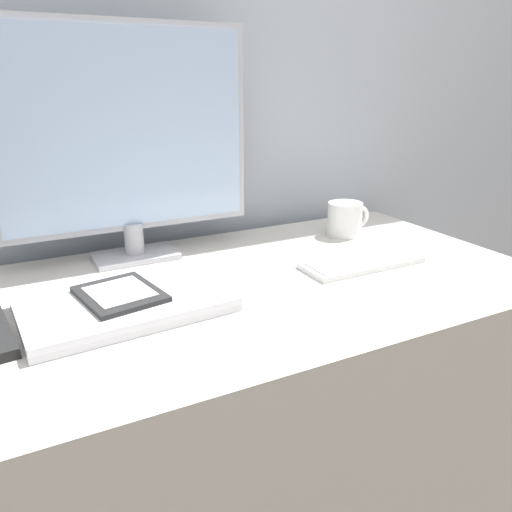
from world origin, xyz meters
TOP-DOWN VIEW (x-y plane):
  - wall_back at (0.00, 0.58)m, footprint 3.60×0.05m
  - desk at (0.00, 0.19)m, footprint 1.33×0.65m
  - monitor at (-0.10, 0.43)m, footprint 0.55×0.11m
  - keyboard at (0.33, 0.16)m, footprint 0.27×0.10m
  - laptop at (-0.18, 0.17)m, footprint 0.36×0.25m
  - ereader at (-0.19, 0.17)m, footprint 0.15×0.17m
  - coffee_mug at (0.43, 0.36)m, footprint 0.12×0.09m

SIDE VIEW (x-z plane):
  - desk at x=0.00m, z-range 0.00..0.72m
  - keyboard at x=0.33m, z-range 0.72..0.73m
  - laptop at x=-0.18m, z-range 0.72..0.74m
  - ereader at x=-0.19m, z-range 0.74..0.75m
  - coffee_mug at x=0.43m, z-range 0.72..0.81m
  - monitor at x=-0.10m, z-range 0.74..1.23m
  - wall_back at x=0.00m, z-range 0.00..2.40m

